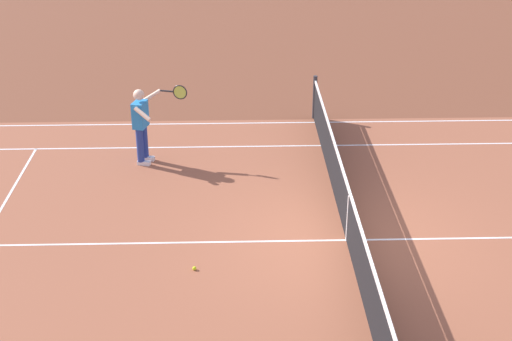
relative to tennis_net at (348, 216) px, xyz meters
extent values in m
plane|color=brown|center=(0.00, 0.00, -0.49)|extent=(60.00, 60.00, 0.00)
cube|color=#935138|center=(0.00, 0.00, -0.49)|extent=(24.20, 11.40, 0.00)
cube|color=white|center=(0.00, -5.50, -0.49)|extent=(23.80, 0.05, 0.01)
cube|color=white|center=(0.00, -4.11, -0.49)|extent=(23.80, 0.05, 0.01)
cube|color=white|center=(0.00, 0.00, -0.49)|extent=(12.80, 0.05, 0.01)
cylinder|color=#2D2D33|center=(0.00, -5.80, 0.05)|extent=(0.10, 0.10, 1.08)
cube|color=black|center=(0.00, 0.00, -0.05)|extent=(0.02, 11.60, 0.88)
cube|color=white|center=(0.00, 0.00, 0.46)|extent=(0.04, 11.60, 0.06)
cube|color=white|center=(0.00, 0.00, -0.05)|extent=(0.04, 0.06, 0.88)
cylinder|color=navy|center=(3.95, -3.23, -0.04)|extent=(0.15, 0.15, 0.74)
cube|color=white|center=(3.89, -3.21, -0.45)|extent=(0.30, 0.18, 0.09)
cylinder|color=navy|center=(3.89, -3.46, -0.04)|extent=(0.15, 0.15, 0.74)
cube|color=white|center=(3.83, -3.45, -0.45)|extent=(0.30, 0.18, 0.09)
cube|color=#2884D1|center=(3.92, -3.35, 0.61)|extent=(0.33, 0.43, 0.56)
sphere|color=beige|center=(3.92, -3.35, 1.04)|extent=(0.23, 0.23, 0.23)
cylinder|color=beige|center=(3.83, -3.03, 0.74)|extent=(0.39, 0.31, 0.26)
cylinder|color=beige|center=(3.68, -3.57, 0.94)|extent=(0.42, 0.11, 0.30)
cylinder|color=#232326|center=(3.36, -3.54, 1.05)|extent=(0.28, 0.11, 0.04)
torus|color=#232326|center=(3.08, -3.46, 1.05)|extent=(0.31, 0.11, 0.31)
cylinder|color=#C6D84C|center=(3.08, -3.46, 1.05)|extent=(0.26, 0.08, 0.27)
sphere|color=#CCE01E|center=(2.64, 0.87, -0.46)|extent=(0.07, 0.07, 0.07)
camera|label=1|loc=(1.92, 11.16, 6.30)|focal=52.13mm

